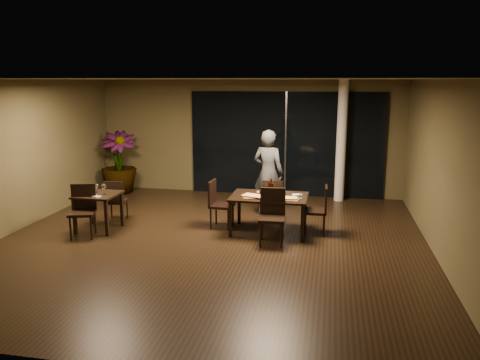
% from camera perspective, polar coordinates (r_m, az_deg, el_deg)
% --- Properties ---
extents(ground, '(8.00, 8.00, 0.00)m').
position_cam_1_polar(ground, '(8.88, -3.65, -7.56)').
color(ground, black).
rests_on(ground, ground).
extents(wall_back, '(8.00, 0.10, 3.00)m').
position_cam_1_polar(wall_back, '(12.41, 1.03, 5.24)').
color(wall_back, '#474026').
rests_on(wall_back, ground).
extents(wall_front, '(8.00, 0.10, 3.00)m').
position_cam_1_polar(wall_front, '(4.81, -16.34, -6.39)').
color(wall_front, '#474026').
rests_on(wall_front, ground).
extents(wall_left, '(0.10, 8.00, 3.00)m').
position_cam_1_polar(wall_left, '(10.30, -26.15, 2.58)').
color(wall_left, '#474026').
rests_on(wall_left, ground).
extents(wall_right, '(0.10, 8.00, 3.00)m').
position_cam_1_polar(wall_right, '(8.43, 23.89, 0.91)').
color(wall_right, '#474026').
rests_on(wall_right, ground).
extents(ceiling, '(8.00, 8.00, 0.04)m').
position_cam_1_polar(ceiling, '(8.36, -3.94, 12.32)').
color(ceiling, silver).
rests_on(ceiling, wall_back).
extents(window_panel, '(5.00, 0.06, 2.70)m').
position_cam_1_polar(window_panel, '(12.20, 5.59, 4.35)').
color(window_panel, black).
rests_on(window_panel, ground).
extents(column, '(0.24, 0.24, 3.00)m').
position_cam_1_polar(column, '(11.82, 12.24, 4.62)').
color(column, silver).
rests_on(column, ground).
extents(main_table, '(1.50, 1.00, 0.75)m').
position_cam_1_polar(main_table, '(9.25, 3.57, -2.38)').
color(main_table, black).
rests_on(main_table, ground).
extents(side_table, '(0.80, 0.80, 0.75)m').
position_cam_1_polar(side_table, '(9.83, -16.92, -2.33)').
color(side_table, black).
rests_on(side_table, ground).
extents(chair_main_far, '(0.44, 0.44, 0.92)m').
position_cam_1_polar(chair_main_far, '(9.98, 4.08, -2.24)').
color(chair_main_far, black).
rests_on(chair_main_far, ground).
extents(chair_main_near, '(0.50, 0.50, 1.02)m').
position_cam_1_polar(chair_main_near, '(8.70, 3.94, -4.03)').
color(chair_main_near, black).
rests_on(chair_main_near, ground).
extents(chair_main_left, '(0.48, 0.48, 0.98)m').
position_cam_1_polar(chair_main_left, '(9.60, -2.72, -2.62)').
color(chair_main_left, black).
rests_on(chair_main_left, ground).
extents(chair_main_right, '(0.46, 0.46, 0.96)m').
position_cam_1_polar(chair_main_right, '(9.31, 9.67, -3.31)').
color(chair_main_right, black).
rests_on(chair_main_right, ground).
extents(chair_side_far, '(0.49, 0.49, 0.91)m').
position_cam_1_polar(chair_side_far, '(10.31, -14.96, -2.21)').
color(chair_side_far, black).
rests_on(chair_side_far, ground).
extents(chair_side_near, '(0.58, 0.58, 1.01)m').
position_cam_1_polar(chair_side_near, '(9.57, -18.60, -3.21)').
color(chair_side_near, black).
rests_on(chair_side_near, ground).
extents(diner, '(0.75, 0.60, 1.93)m').
position_cam_1_polar(diner, '(10.38, 3.47, 0.87)').
color(diner, '#323537').
rests_on(diner, ground).
extents(potted_plant, '(1.19, 1.19, 1.65)m').
position_cam_1_polar(potted_plant, '(12.91, -14.58, 2.08)').
color(potted_plant, '#1C4818').
rests_on(potted_plant, ground).
extents(pizza_board_left, '(0.57, 0.46, 0.01)m').
position_cam_1_polar(pizza_board_left, '(9.09, 1.92, -2.08)').
color(pizza_board_left, '#4E3019').
rests_on(pizza_board_left, main_table).
extents(pizza_board_right, '(0.61, 0.38, 0.01)m').
position_cam_1_polar(pizza_board_right, '(8.98, 5.45, -2.31)').
color(pizza_board_right, '#4C3018').
rests_on(pizza_board_right, main_table).
extents(oblong_pizza_left, '(0.54, 0.38, 0.02)m').
position_cam_1_polar(oblong_pizza_left, '(9.09, 1.92, -1.98)').
color(oblong_pizza_left, maroon).
rests_on(oblong_pizza_left, pizza_board_left).
extents(oblong_pizza_right, '(0.47, 0.26, 0.02)m').
position_cam_1_polar(oblong_pizza_right, '(8.97, 5.45, -2.21)').
color(oblong_pizza_right, maroon).
rests_on(oblong_pizza_right, pizza_board_right).
extents(round_pizza, '(0.28, 0.28, 0.01)m').
position_cam_1_polar(round_pizza, '(9.51, 3.06, -1.45)').
color(round_pizza, red).
rests_on(round_pizza, main_table).
extents(bottle_a, '(0.06, 0.06, 0.27)m').
position_cam_1_polar(bottle_a, '(9.25, 3.51, -1.03)').
color(bottle_a, black).
rests_on(bottle_a, main_table).
extents(bottle_b, '(0.05, 0.05, 0.25)m').
position_cam_1_polar(bottle_b, '(9.18, 4.01, -1.22)').
color(bottle_b, black).
rests_on(bottle_b, main_table).
extents(bottle_c, '(0.07, 0.07, 0.33)m').
position_cam_1_polar(bottle_c, '(9.27, 3.80, -0.82)').
color(bottle_c, black).
rests_on(bottle_c, main_table).
extents(tumbler_left, '(0.07, 0.07, 0.08)m').
position_cam_1_polar(tumbler_left, '(9.31, 2.28, -1.53)').
color(tumbler_left, white).
rests_on(tumbler_left, main_table).
extents(tumbler_right, '(0.08, 0.08, 0.10)m').
position_cam_1_polar(tumbler_right, '(9.27, 4.79, -1.57)').
color(tumbler_right, white).
rests_on(tumbler_right, main_table).
extents(napkin_near, '(0.20, 0.16, 0.01)m').
position_cam_1_polar(napkin_near, '(9.04, 6.90, -2.24)').
color(napkin_near, white).
rests_on(napkin_near, main_table).
extents(napkin_far, '(0.20, 0.16, 0.01)m').
position_cam_1_polar(napkin_far, '(9.33, 6.97, -1.79)').
color(napkin_far, silver).
rests_on(napkin_far, main_table).
extents(wine_glass_a, '(0.07, 0.07, 0.17)m').
position_cam_1_polar(wine_glass_a, '(9.92, -17.08, -0.97)').
color(wine_glass_a, white).
rests_on(wine_glass_a, side_table).
extents(wine_glass_b, '(0.09, 0.09, 0.20)m').
position_cam_1_polar(wine_glass_b, '(9.69, -16.26, -1.11)').
color(wine_glass_b, white).
rests_on(wine_glass_b, side_table).
extents(side_napkin, '(0.21, 0.18, 0.01)m').
position_cam_1_polar(side_napkin, '(9.56, -17.13, -1.92)').
color(side_napkin, white).
rests_on(side_napkin, side_table).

